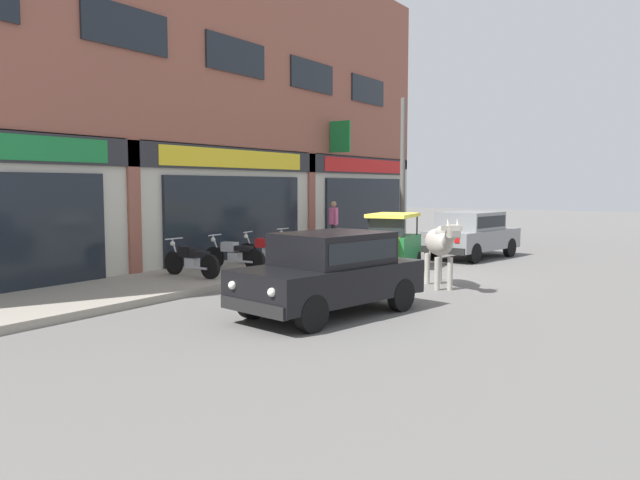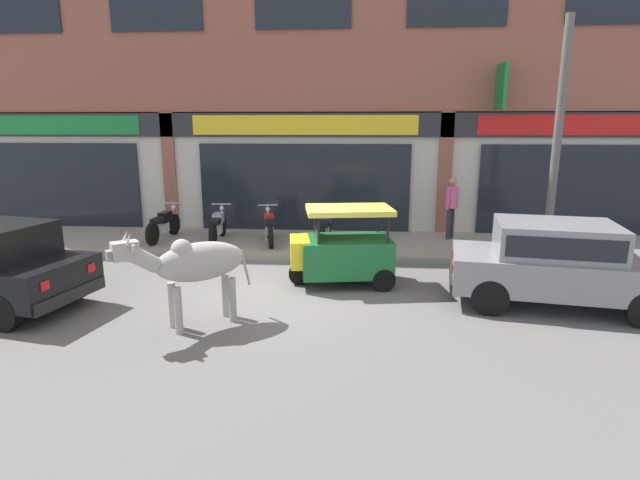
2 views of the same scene
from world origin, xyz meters
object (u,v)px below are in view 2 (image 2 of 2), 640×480
(motorcycle_1, at_px, (218,226))
(utility_pole, at_px, (557,141))
(motorcycle_3, at_px, (325,229))
(pedestrian, at_px, (452,201))
(car_1, at_px, (557,260))
(motorcycle_0, at_px, (163,225))
(auto_rickshaw, at_px, (342,251))
(cow, at_px, (194,263))
(motorcycle_2, at_px, (269,227))

(motorcycle_1, bearing_deg, utility_pole, -6.75)
(motorcycle_3, height_order, pedestrian, pedestrian)
(motorcycle_3, distance_m, pedestrian, 3.36)
(car_1, height_order, motorcycle_1, car_1)
(car_1, height_order, motorcycle_3, car_1)
(motorcycle_1, xyz_separation_m, utility_pole, (7.80, -0.92, 2.17))
(motorcycle_0, bearing_deg, auto_rickshaw, -31.10)
(motorcycle_3, distance_m, utility_pole, 5.56)
(cow, height_order, utility_pole, utility_pole)
(car_1, distance_m, utility_pole, 3.47)
(motorcycle_3, relative_size, utility_pole, 0.35)
(motorcycle_2, bearing_deg, motorcycle_3, -1.17)
(auto_rickshaw, relative_size, motorcycle_3, 1.15)
(motorcycle_1, bearing_deg, motorcycle_0, 177.59)
(motorcycle_0, xyz_separation_m, motorcycle_3, (4.19, -0.13, 0.00))
(cow, height_order, motorcycle_1, cow)
(motorcycle_1, relative_size, utility_pole, 0.35)
(cow, distance_m, motorcycle_1, 5.21)
(motorcycle_1, bearing_deg, motorcycle_3, -1.44)
(auto_rickshaw, bearing_deg, cow, -133.46)
(car_1, distance_m, motorcycle_0, 9.22)
(auto_rickshaw, relative_size, motorcycle_2, 1.17)
(car_1, distance_m, motorcycle_1, 7.90)
(car_1, height_order, motorcycle_0, car_1)
(cow, distance_m, pedestrian, 7.57)
(pedestrian, bearing_deg, motorcycle_0, -174.70)
(motorcycle_3, bearing_deg, car_1, -40.80)
(car_1, relative_size, utility_pole, 0.74)
(cow, bearing_deg, car_1, 13.05)
(motorcycle_0, bearing_deg, motorcycle_2, -2.08)
(cow, height_order, motorcycle_2, cow)
(cow, relative_size, motorcycle_1, 1.00)
(motorcycle_0, xyz_separation_m, utility_pole, (9.24, -0.98, 2.17))
(pedestrian, distance_m, utility_pole, 2.95)
(motorcycle_0, xyz_separation_m, pedestrian, (7.39, 0.69, 0.60))
(cow, bearing_deg, pedestrian, 50.22)
(car_1, relative_size, pedestrian, 2.36)
(auto_rickshaw, relative_size, utility_pole, 0.41)
(motorcycle_3, xyz_separation_m, pedestrian, (3.20, 0.82, 0.60))
(car_1, bearing_deg, auto_rickshaw, 165.92)
(cow, distance_m, motorcycle_2, 5.06)
(cow, bearing_deg, auto_rickshaw, 46.54)
(motorcycle_2, distance_m, pedestrian, 4.72)
(cow, height_order, motorcycle_3, cow)
(cow, height_order, car_1, cow)
(pedestrian, bearing_deg, car_1, -77.15)
(car_1, height_order, utility_pole, utility_pole)
(auto_rickshaw, bearing_deg, motorcycle_3, 100.95)
(motorcycle_3, bearing_deg, cow, -108.15)
(cow, distance_m, motorcycle_0, 5.75)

